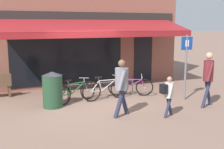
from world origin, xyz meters
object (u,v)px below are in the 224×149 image
Objects in this scene: pedestrian_adult at (122,82)px; pedestrian_child at (168,92)px; bicycle_green at (75,92)px; litter_bin at (53,89)px; bicycle_purple at (130,87)px; bicycle_silver at (106,89)px; parking_sign at (186,60)px; pedestrian_second_adult at (208,73)px.

pedestrian_adult reaches higher than pedestrian_child.
bicycle_green is 0.90m from litter_bin.
pedestrian_adult is at bearing 150.74° from pedestrian_child.
pedestrian_adult is 2.36m from litter_bin.
pedestrian_child reaches higher than litter_bin.
pedestrian_child is at bearing -37.74° from litter_bin.
pedestrian_adult is at bearing -97.98° from bicycle_purple.
pedestrian_adult reaches higher than bicycle_green.
bicycle_green is at bearing -154.65° from bicycle_purple.
pedestrian_adult reaches higher than litter_bin.
bicycle_silver is 2.93m from parking_sign.
bicycle_green is at bearing 170.06° from bicycle_silver.
pedestrian_child is (2.02, -2.49, 0.37)m from bicycle_green.
bicycle_purple is (2.08, 0.03, -0.01)m from bicycle_green.
bicycle_green is at bearing 161.78° from parking_sign.
bicycle_green is 1.05× the size of bicycle_purple.
bicycle_silver is 1.03m from bicycle_purple.
bicycle_silver is 1.08× the size of pedestrian_adult.
pedestrian_second_adult reaches higher than bicycle_silver.
bicycle_silver is 1.13× the size of bicycle_purple.
bicycle_silver is at bearing -149.23° from bicycle_purple.
parking_sign reaches higher than pedestrian_child.
parking_sign is (1.50, -1.21, 1.04)m from bicycle_purple.
pedestrian_second_adult is 0.99m from parking_sign.
bicycle_purple is at bearing 84.75° from pedestrian_child.
pedestrian_second_adult is at bearing 8.51° from pedestrian_child.
pedestrian_second_adult is (1.66, -2.14, 0.73)m from bicycle_purple.
bicycle_silver is 0.79× the size of parking_sign.
bicycle_green is 1.07m from bicycle_silver.
parking_sign reaches higher than bicycle_green.
parking_sign is at bearing 36.18° from pedestrian_child.
pedestrian_adult is at bearing 174.14° from pedestrian_second_adult.
litter_bin is (-0.82, -0.29, 0.22)m from bicycle_green.
pedestrian_child is (0.96, -2.41, 0.35)m from bicycle_silver.
bicycle_purple is 2.93m from litter_bin.
pedestrian_adult is at bearing -102.47° from bicycle_silver.
litter_bin is 4.56m from parking_sign.
parking_sign is at bearing 97.78° from pedestrian_second_adult.
pedestrian_second_adult is at bearing -80.04° from parking_sign.
pedestrian_child is 2.14m from parking_sign.
bicycle_purple is 2.81m from pedestrian_second_adult.
bicycle_green is 4.37m from pedestrian_second_adult.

